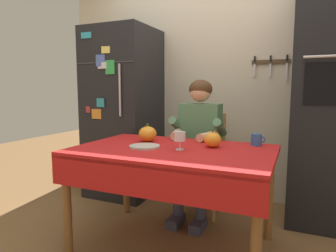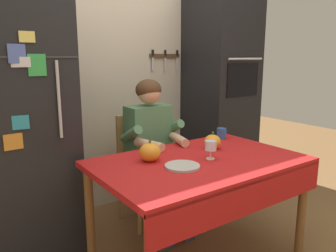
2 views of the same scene
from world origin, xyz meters
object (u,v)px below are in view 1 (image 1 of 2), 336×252
wine_glass (180,137)px  serving_tray (145,146)px  pumpkin_medium (148,134)px  refrigerator (124,113)px  wall_oven (330,102)px  coffee_mug (257,140)px  chair_behind_person (204,157)px  dining_table (172,160)px  seated_person (198,137)px  pumpkin_large (213,140)px

wine_glass → serving_tray: 0.28m
pumpkin_medium → refrigerator: bearing=133.4°
wall_oven → coffee_mug: 0.81m
refrigerator → chair_behind_person: size_ratio=1.94×
refrigerator → dining_table: refrigerator is taller
wall_oven → coffee_mug: bearing=-132.5°
chair_behind_person → wine_glass: chair_behind_person is taller
coffee_mug → wine_glass: 0.60m
seated_person → wall_oven: bearing=16.9°
seated_person → serving_tray: 0.67m
wine_glass → pumpkin_medium: 0.41m
pumpkin_medium → wine_glass: bearing=-29.3°
chair_behind_person → wine_glass: 0.87m
coffee_mug → pumpkin_medium: pumpkin_medium is taller
refrigerator → seated_person: size_ratio=1.45×
chair_behind_person → pumpkin_medium: 0.73m
refrigerator → wine_glass: 1.36m
refrigerator → serving_tray: bearing=-50.8°
wall_oven → pumpkin_large: 1.13m
dining_table → pumpkin_large: size_ratio=10.58×
wall_oven → serving_tray: size_ratio=9.45×
seated_person → chair_behind_person: bearing=90.0°
chair_behind_person → seated_person: 0.29m
serving_tray → wine_glass: bearing=6.0°
dining_table → seated_person: bearing=90.2°
refrigerator → dining_table: 1.32m
seated_person → coffee_mug: 0.59m
pumpkin_large → seated_person: bearing=120.1°
seated_person → wine_glass: (0.07, -0.62, 0.09)m
wine_glass → pumpkin_large: 0.26m
chair_behind_person → wine_glass: (0.07, -0.81, 0.32)m
chair_behind_person → pumpkin_medium: (-0.29, -0.61, 0.29)m
dining_table → wall_oven: bearing=41.3°
refrigerator → coffee_mug: size_ratio=17.00×
pumpkin_medium → serving_tray: size_ratio=0.66×
wine_glass → refrigerator: bearing=138.6°
wine_glass → pumpkin_medium: bearing=150.7°
seated_person → coffee_mug: (0.54, -0.24, 0.05)m
dining_table → refrigerator: bearing=137.1°
chair_behind_person → coffee_mug: chair_behind_person is taller
wall_oven → coffee_mug: (-0.51, -0.56, -0.27)m
coffee_mug → serving_tray: (-0.73, -0.40, -0.04)m
refrigerator → chair_behind_person: bearing=-5.4°
chair_behind_person → pumpkin_medium: chair_behind_person is taller
coffee_mug → serving_tray: 0.83m
coffee_mug → wine_glass: (-0.47, -0.38, 0.05)m
chair_behind_person → refrigerator: bearing=174.6°
dining_table → wine_glass: (0.07, -0.01, 0.17)m
refrigerator → coffee_mug: bearing=-19.3°
wall_oven → dining_table: size_ratio=1.50×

